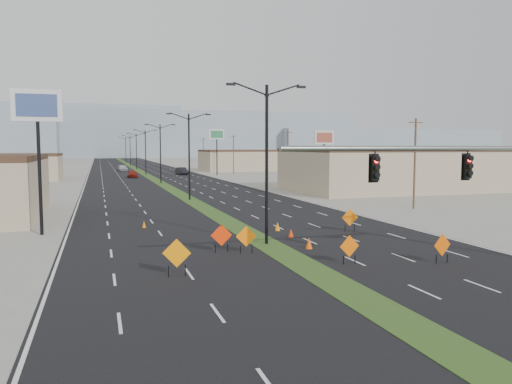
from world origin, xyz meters
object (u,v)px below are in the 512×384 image
object	(u,v)px
streetlight_0	(267,159)
car_mid	(182,171)
streetlight_1	(189,154)
streetlight_4	(136,150)
streetlight_3	(146,151)
signal_mast	(498,175)
pole_sign_east_far	(217,138)
construction_sign_3	(349,247)
streetlight_6	(126,149)
streetlight_2	(160,152)
pole_sign_east_near	(324,143)
car_left	(132,174)
streetlight_5	(130,149)
car_far	(122,168)
construction_sign_0	(177,254)
cone_0	(309,243)
pole_sign_west	(37,116)
cone_3	(144,224)
construction_sign_1	(221,236)
construction_sign_4	(442,246)
cone_1	(291,233)
construction_sign_2	(246,237)
construction_sign_5	(350,218)
cone_2	(278,226)

from	to	relation	value
streetlight_0	car_mid	size ratio (longest dim) A/B	2.01
streetlight_1	streetlight_4	xyz separation A→B (m)	(0.00, 84.00, 0.00)
streetlight_3	streetlight_0	bearing A→B (deg)	-90.00
signal_mast	pole_sign_east_far	size ratio (longest dim) A/B	1.62
streetlight_4	construction_sign_3	xyz separation A→B (m)	(2.43, -118.43, -4.51)
streetlight_6	construction_sign_3	world-z (taller)	streetlight_6
streetlight_1	car_mid	xyz separation A→B (m)	(7.77, 54.26, -4.60)
pole_sign_east_far	streetlight_2	bearing A→B (deg)	-113.71
construction_sign_3	pole_sign_east_near	distance (m)	41.44
streetlight_0	car_left	bearing A→B (deg)	92.77
streetlight_6	car_left	size ratio (longest dim) A/B	2.24
streetlight_1	streetlight_5	distance (m)	112.00
car_left	construction_sign_3	distance (m)	80.72
streetlight_5	car_far	size ratio (longest dim) A/B	2.00
car_far	construction_sign_0	bearing A→B (deg)	-97.19
streetlight_3	car_left	size ratio (longest dim) A/B	2.24
streetlight_6	cone_0	world-z (taller)	streetlight_6
streetlight_0	streetlight_3	xyz separation A→B (m)	(0.00, 84.00, 0.00)
streetlight_3	car_left	bearing A→B (deg)	-109.81
car_mid	pole_sign_west	size ratio (longest dim) A/B	0.49
streetlight_0	construction_sign_3	xyz separation A→B (m)	(2.43, -6.43, -4.51)
streetlight_0	car_far	xyz separation A→B (m)	(-4.12, 105.24, -4.69)
cone_3	pole_sign_west	xyz separation A→B (m)	(-7.14, -0.92, 8.04)
streetlight_0	streetlight_5	world-z (taller)	same
signal_mast	construction_sign_1	xyz separation A→B (m)	(-11.90, 8.34, -3.80)
construction_sign_4	car_mid	bearing A→B (deg)	78.64
cone_1	cone_3	xyz separation A→B (m)	(-9.22, 7.23, -0.04)
streetlight_4	streetlight_6	distance (m)	56.00
car_far	construction_sign_2	size ratio (longest dim) A/B	3.11
streetlight_5	pole_sign_west	bearing A→B (deg)	-96.06
car_mid	cone_3	bearing A→B (deg)	-107.67
construction_sign_0	pole_sign_east_far	xyz separation A→B (m)	(21.47, 84.03, 7.18)
streetlight_2	streetlight_1	bearing A→B (deg)	-90.00
car_left	construction_sign_5	size ratio (longest dim) A/B	2.65
streetlight_5	construction_sign_2	xyz separation A→B (m)	(-2.00, -142.22, -4.47)
pole_sign_east_far	car_mid	bearing A→B (deg)	158.07
pole_sign_east_far	streetlight_0	bearing A→B (deg)	-90.22
construction_sign_1	construction_sign_5	size ratio (longest dim) A/B	1.00
car_mid	cone_1	world-z (taller)	car_mid
streetlight_2	pole_sign_east_near	distance (m)	31.04
cone_0	construction_sign_3	bearing A→B (deg)	-84.29
streetlight_6	car_left	bearing A→B (deg)	-92.18
construction_sign_0	cone_3	distance (m)	15.28
streetlight_4	cone_2	xyz separation A→B (m)	(2.42, -107.38, -5.09)
pole_sign_east_near	pole_sign_east_far	distance (m)	46.70
construction_sign_0	construction_sign_2	world-z (taller)	construction_sign_0
construction_sign_3	car_mid	bearing A→B (deg)	81.89
cone_2	pole_sign_east_far	bearing A→B (deg)	80.37
signal_mast	streetlight_3	size ratio (longest dim) A/B	1.63
cone_3	streetlight_0	bearing A→B (deg)	-52.65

